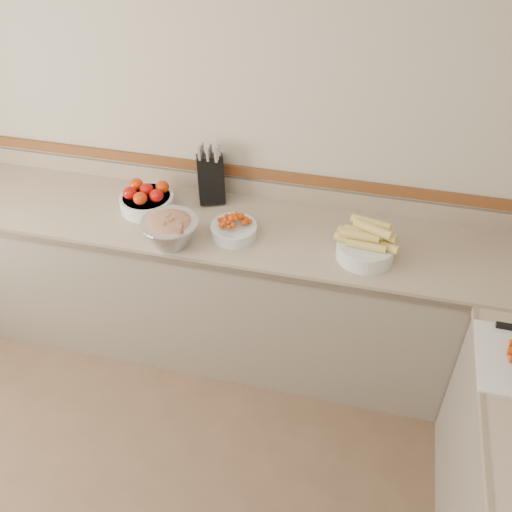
% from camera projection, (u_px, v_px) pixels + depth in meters
% --- Properties ---
extents(back_wall, '(4.00, 0.00, 4.00)m').
position_uv_depth(back_wall, '(221.00, 127.00, 3.02)').
color(back_wall, '#B3A994').
rests_on(back_wall, ground_plane).
extents(counter_back, '(4.00, 0.65, 1.08)m').
position_uv_depth(counter_back, '(211.00, 284.00, 3.32)').
color(counter_back, gray).
rests_on(counter_back, ground_plane).
extents(knife_block, '(0.20, 0.21, 0.34)m').
position_uv_depth(knife_block, '(211.00, 178.00, 3.12)').
color(knife_block, black).
rests_on(knife_block, counter_back).
extents(tomato_bowl, '(0.30, 0.30, 0.15)m').
position_uv_depth(tomato_bowl, '(147.00, 199.00, 3.10)').
color(tomato_bowl, silver).
rests_on(tomato_bowl, counter_back).
extents(cherry_tomato_bowl, '(0.24, 0.24, 0.13)m').
position_uv_depth(cherry_tomato_bowl, '(234.00, 228.00, 2.92)').
color(cherry_tomato_bowl, silver).
rests_on(cherry_tomato_bowl, counter_back).
extents(corn_bowl, '(0.32, 0.29, 0.21)m').
position_uv_depth(corn_bowl, '(366.00, 245.00, 2.77)').
color(corn_bowl, silver).
rests_on(corn_bowl, counter_back).
extents(rhubarb_bowl, '(0.29, 0.29, 0.17)m').
position_uv_depth(rhubarb_bowl, '(170.00, 229.00, 2.85)').
color(rhubarb_bowl, '#B2B2BA').
rests_on(rhubarb_bowl, counter_back).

